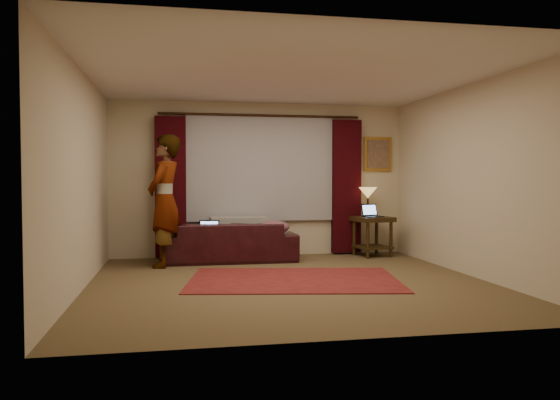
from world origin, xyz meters
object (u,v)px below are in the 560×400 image
(laptop_table, at_px, (373,211))
(tiffany_lamp, at_px, (368,202))
(end_table, at_px, (372,236))
(person, at_px, (165,201))
(sofa, at_px, (229,234))
(laptop_sofa, at_px, (208,228))

(laptop_table, bearing_deg, tiffany_lamp, 78.75)
(end_table, distance_m, person, 3.53)
(sofa, relative_size, tiffany_lamp, 4.29)
(sofa, bearing_deg, laptop_table, -178.86)
(end_table, bearing_deg, laptop_table, -102.99)
(end_table, relative_size, tiffany_lamp, 1.35)
(sofa, distance_m, end_table, 2.45)
(sofa, xyz_separation_m, laptop_sofa, (-0.33, -0.14, 0.11))
(end_table, xyz_separation_m, laptop_table, (-0.02, -0.08, 0.45))
(tiffany_lamp, bearing_deg, person, -169.72)
(laptop_table, bearing_deg, end_table, 61.09)
(laptop_sofa, xyz_separation_m, tiffany_lamp, (2.74, 0.39, 0.38))
(tiffany_lamp, distance_m, person, 3.45)
(person, bearing_deg, laptop_table, 117.60)
(sofa, xyz_separation_m, tiffany_lamp, (2.41, 0.25, 0.49))
(laptop_sofa, bearing_deg, sofa, 31.65)
(sofa, bearing_deg, laptop_sofa, 23.20)
(end_table, height_order, tiffany_lamp, tiffany_lamp)
(tiffany_lamp, xyz_separation_m, laptop_table, (0.02, -0.21, -0.14))
(tiffany_lamp, relative_size, laptop_table, 1.51)
(person, bearing_deg, sofa, 131.26)
(sofa, relative_size, person, 1.08)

